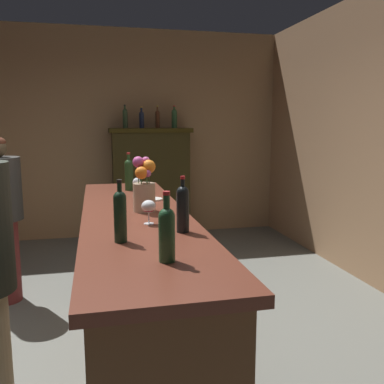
{
  "coord_description": "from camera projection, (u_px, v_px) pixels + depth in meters",
  "views": [
    {
      "loc": [
        -0.02,
        -2.85,
        1.61
      ],
      "look_at": [
        0.71,
        0.3,
        1.09
      ],
      "focal_mm": 39.24,
      "sensor_mm": 36.0,
      "label": 1
    }
  ],
  "objects": [
    {
      "name": "wine_bottle_syrah",
      "position": [
        120.0,
        214.0,
        2.02
      ],
      "size": [
        0.06,
        0.06,
        0.31
      ],
      "color": "#18321F",
      "rests_on": "bar_counter"
    },
    {
      "name": "flower_arrangement",
      "position": [
        144.0,
        187.0,
        2.74
      ],
      "size": [
        0.15,
        0.15,
        0.36
      ],
      "color": "tan",
      "rests_on": "bar_counter"
    },
    {
      "name": "display_bottle_midright",
      "position": [
        174.0,
        118.0,
        5.85
      ],
      "size": [
        0.08,
        0.08,
        0.31
      ],
      "color": "#2A5330",
      "rests_on": "display_cabinet"
    },
    {
      "name": "patron_in_grey",
      "position": [
        0.0,
        214.0,
        3.75
      ],
      "size": [
        0.39,
        0.39,
        1.51
      ],
      "rotation": [
        0.0,
        0.0,
        -1.15
      ],
      "color": "maroon",
      "rests_on": "ground"
    },
    {
      "name": "wine_bottle_merlot",
      "position": [
        183.0,
        207.0,
        2.21
      ],
      "size": [
        0.07,
        0.07,
        0.3
      ],
      "color": "black",
      "rests_on": "bar_counter"
    },
    {
      "name": "display_bottle_center",
      "position": [
        157.0,
        118.0,
        5.79
      ],
      "size": [
        0.06,
        0.06,
        0.31
      ],
      "color": "#4C2716",
      "rests_on": "display_cabinet"
    },
    {
      "name": "bar_counter",
      "position": [
        137.0,
        290.0,
        2.78
      ],
      "size": [
        0.67,
        2.83,
        1.05
      ],
      "color": "brown",
      "rests_on": "ground"
    },
    {
      "name": "wine_bottle_malbec",
      "position": [
        167.0,
        231.0,
        1.73
      ],
      "size": [
        0.07,
        0.07,
        0.3
      ],
      "color": "#244F2E",
      "rests_on": "bar_counter"
    },
    {
      "name": "display_cabinet",
      "position": [
        151.0,
        181.0,
        5.91
      ],
      "size": [
        1.13,
        0.43,
        1.56
      ],
      "color": "#2F280F",
      "rests_on": "ground"
    },
    {
      "name": "wine_glass_front",
      "position": [
        137.0,
        183.0,
        3.33
      ],
      "size": [
        0.07,
        0.07,
        0.15
      ],
      "color": "white",
      "rests_on": "bar_counter"
    },
    {
      "name": "wine_glass_mid",
      "position": [
        149.0,
        207.0,
        2.4
      ],
      "size": [
        0.08,
        0.08,
        0.14
      ],
      "color": "white",
      "rests_on": "bar_counter"
    },
    {
      "name": "wall_back",
      "position": [
        96.0,
        135.0,
        5.94
      ],
      "size": [
        5.41,
        0.12,
        2.93
      ],
      "primitive_type": "cube",
      "color": "tan",
      "rests_on": "ground"
    },
    {
      "name": "display_bottle_midleft",
      "position": [
        142.0,
        119.0,
        5.75
      ],
      "size": [
        0.07,
        0.07,
        0.29
      ],
      "color": "#1A233D",
      "rests_on": "display_cabinet"
    },
    {
      "name": "display_bottle_left",
      "position": [
        125.0,
        117.0,
        5.69
      ],
      "size": [
        0.07,
        0.07,
        0.31
      ],
      "color": "#2E442B",
      "rests_on": "display_cabinet"
    },
    {
      "name": "wine_bottle_chardonnay",
      "position": [
        129.0,
        173.0,
        3.62
      ],
      "size": [
        0.07,
        0.07,
        0.33
      ],
      "color": "#203D1C",
      "rests_on": "bar_counter"
    },
    {
      "name": "cheese_plate",
      "position": [
        152.0,
        199.0,
        3.17
      ],
      "size": [
        0.15,
        0.15,
        0.01
      ],
      "primitive_type": "cylinder",
      "color": "white",
      "rests_on": "bar_counter"
    },
    {
      "name": "floor",
      "position": [
        105.0,
        352.0,
        3.01
      ],
      "size": [
        8.4,
        8.4,
        0.0
      ],
      "primitive_type": "plane",
      "color": "slate",
      "rests_on": "ground"
    }
  ]
}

